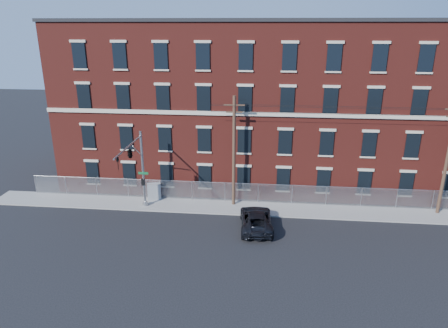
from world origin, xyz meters
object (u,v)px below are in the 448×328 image
traffic_signal_mast (133,159)px  utility_cabinet (154,191)px  pickup_truck (256,219)px  utility_pole_near (234,150)px

traffic_signal_mast → utility_cabinet: traffic_signal_mast is taller
pickup_truck → utility_cabinet: bearing=-29.5°
traffic_signal_mast → utility_pole_near: size_ratio=0.70×
pickup_truck → utility_cabinet: 10.74m
traffic_signal_mast → utility_cabinet: size_ratio=4.49×
traffic_signal_mast → pickup_truck: bearing=-4.2°
traffic_signal_mast → utility_pole_near: 8.70m
utility_cabinet → utility_pole_near: bearing=-18.1°
traffic_signal_mast → pickup_truck: 11.21m
utility_pole_near → pickup_truck: utility_pole_near is taller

